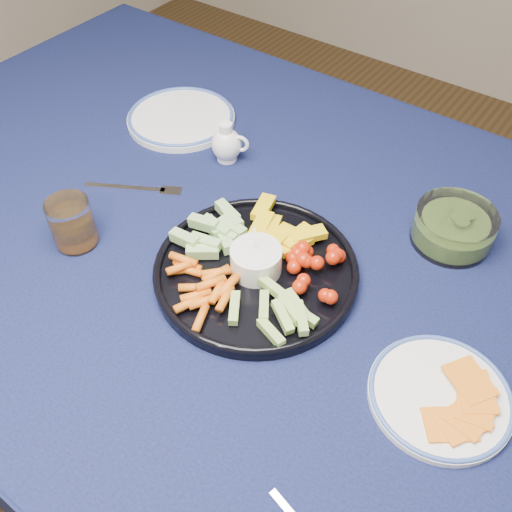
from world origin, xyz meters
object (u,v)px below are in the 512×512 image
Objects in this scene: cheese_plate at (441,395)px; dining_table at (247,265)px; creamer_pitcher at (227,144)px; pickle_bowl at (453,229)px; juice_tumbler at (73,225)px; crudite_platter at (255,267)px; side_plate_extra at (181,118)px.

dining_table is at bearing 165.31° from cheese_plate.
pickle_bowl is (0.44, 0.04, -0.01)m from creamer_pitcher.
cheese_plate is 0.62m from juice_tumbler.
dining_table is 20.64× the size of creamer_pitcher.
crudite_platter is 0.34m from pickle_bowl.
pickle_bowl is at bearing 32.24° from dining_table.
juice_tumbler is (-0.62, -0.08, 0.03)m from cheese_plate.
dining_table is 19.54× the size of juice_tumbler.
creamer_pitcher reaches higher than side_plate_extra.
juice_tumbler reaches higher than dining_table.
crudite_platter is at bearing 22.01° from juice_tumbler.
pickle_bowl is 1.56× the size of juice_tumbler.
crudite_platter is at bearing -130.71° from pickle_bowl.
dining_table is 0.24m from creamer_pitcher.
side_plate_extra is (-0.16, 0.04, -0.03)m from creamer_pitcher.
cheese_plate is at bearing -69.44° from pickle_bowl.
creamer_pitcher reaches higher than dining_table.
side_plate_extra is (-0.31, 0.19, 0.10)m from dining_table.
creamer_pitcher is at bearing 136.18° from crudite_platter.
cheese_plate is (0.33, -0.03, -0.01)m from crudite_platter.
creamer_pitcher is (-0.15, 0.14, 0.12)m from dining_table.
crudite_platter is 3.82× the size of juice_tumbler.
creamer_pitcher is 0.61× the size of pickle_bowl.
side_plate_extra is at bearing 179.92° from pickle_bowl.
creamer_pitcher is 0.17m from side_plate_extra.
crudite_platter is at bearing -43.82° from creamer_pitcher.
dining_table is 0.31m from juice_tumbler.
creamer_pitcher is 0.42× the size of cheese_plate.
side_plate_extra is (-0.38, 0.26, -0.01)m from crudite_platter.
pickle_bowl is at bearing 5.60° from creamer_pitcher.
creamer_pitcher is at bearing -174.40° from pickle_bowl.
crudite_platter reaches higher than pickle_bowl.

